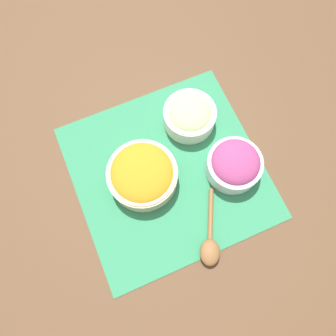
# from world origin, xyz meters

# --- Properties ---
(ground_plane) EXTENTS (3.00, 3.00, 0.00)m
(ground_plane) POSITION_xyz_m (0.00, 0.00, 0.00)
(ground_plane) COLOR #513823
(placemat) EXTENTS (0.46, 0.47, 0.00)m
(placemat) POSITION_xyz_m (0.00, 0.00, 0.00)
(placemat) COLOR #2D7A51
(placemat) RESTS_ON ground_plane
(carrot_bowl) EXTENTS (0.17, 0.17, 0.07)m
(carrot_bowl) POSITION_xyz_m (-0.01, -0.07, 0.04)
(carrot_bowl) COLOR beige
(carrot_bowl) RESTS_ON placemat
(onion_bowl) EXTENTS (0.14, 0.14, 0.08)m
(onion_bowl) POSITION_xyz_m (0.06, 0.15, 0.04)
(onion_bowl) COLOR silver
(onion_bowl) RESTS_ON placemat
(cucumber_bowl) EXTENTS (0.14, 0.14, 0.07)m
(cucumber_bowl) POSITION_xyz_m (-0.11, 0.11, 0.04)
(cucumber_bowl) COLOR silver
(cucumber_bowl) RESTS_ON placemat
(wooden_spoon) EXTENTS (0.18, 0.11, 0.03)m
(wooden_spoon) POSITION_xyz_m (0.21, 0.02, 0.02)
(wooden_spoon) COLOR brown
(wooden_spoon) RESTS_ON placemat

